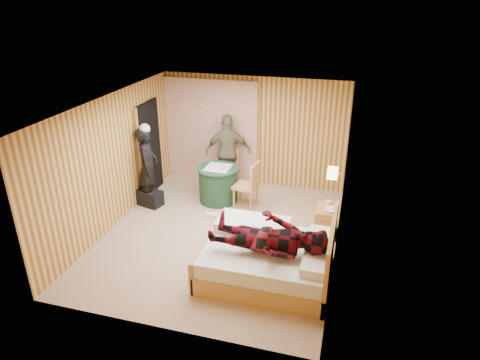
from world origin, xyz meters
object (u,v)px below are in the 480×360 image
(bed, at_px, (269,258))
(duffel_bag, at_px, (149,197))
(chair_far, at_px, (228,166))
(woman_standing, at_px, (148,166))
(round_table, at_px, (218,184))
(man_on_bed, at_px, (269,230))
(wall_lamp, at_px, (333,173))
(nightstand, at_px, (326,220))
(man_at_table, at_px, (228,152))
(chair_near, at_px, (250,182))

(bed, height_order, duffel_bag, bed)
(chair_far, distance_m, woman_standing, 1.84)
(round_table, relative_size, man_on_bed, 0.50)
(bed, relative_size, duffel_bag, 3.43)
(bed, relative_size, chair_far, 2.16)
(wall_lamp, distance_m, chair_far, 2.98)
(nightstand, distance_m, man_at_table, 2.86)
(woman_standing, bearing_deg, bed, -137.05)
(round_table, distance_m, chair_near, 0.78)
(nightstand, height_order, woman_standing, woman_standing)
(chair_near, relative_size, woman_standing, 0.61)
(nightstand, relative_size, duffel_bag, 0.95)
(round_table, height_order, duffel_bag, round_table)
(bed, xyz_separation_m, nightstand, (0.76, 1.54, -0.04))
(chair_far, height_order, man_at_table, man_at_table)
(chair_near, distance_m, woman_standing, 2.14)
(woman_standing, distance_m, man_at_table, 1.83)
(wall_lamp, height_order, man_on_bed, man_on_bed)
(chair_far, relative_size, duffel_bag, 1.59)
(woman_standing, distance_m, man_on_bed, 3.63)
(round_table, height_order, man_at_table, man_at_table)
(chair_near, bearing_deg, duffel_bag, -71.66)
(duffel_bag, bearing_deg, chair_far, 57.47)
(bed, bearing_deg, man_on_bed, -83.52)
(man_on_bed, bearing_deg, woman_standing, 145.71)
(man_at_table, bearing_deg, duffel_bag, 26.47)
(bed, bearing_deg, chair_near, 112.16)
(round_table, xyz_separation_m, chair_near, (0.74, -0.17, 0.20))
(chair_near, height_order, man_at_table, man_at_table)
(bed, relative_size, round_table, 2.28)
(man_at_table, bearing_deg, chair_near, 111.72)
(man_at_table, bearing_deg, bed, 100.35)
(bed, bearing_deg, nightstand, 63.80)
(woman_standing, relative_size, man_on_bed, 0.95)
(chair_near, xyz_separation_m, duffel_bag, (-2.11, -0.42, -0.43))
(man_at_table, bearing_deg, chair_far, 83.43)
(bed, relative_size, man_at_table, 1.16)
(nightstand, distance_m, woman_standing, 3.78)
(wall_lamp, relative_size, round_table, 0.30)
(man_at_table, bearing_deg, man_on_bed, 99.03)
(bed, distance_m, duffel_bag, 3.44)
(chair_far, distance_m, duffel_bag, 1.91)
(wall_lamp, distance_m, chair_near, 1.95)
(chair_far, height_order, man_on_bed, man_on_bed)
(round_table, xyz_separation_m, man_at_table, (0.00, 0.74, 0.47))
(round_table, relative_size, man_at_table, 0.51)
(wall_lamp, xyz_separation_m, round_table, (-2.41, 0.90, -0.91))
(bed, distance_m, round_table, 2.81)
(round_table, bearing_deg, nightstand, -17.92)
(woman_standing, xyz_separation_m, man_at_table, (1.37, 1.22, 0.02))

